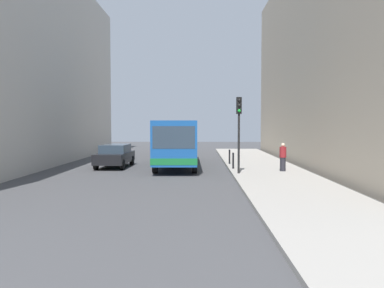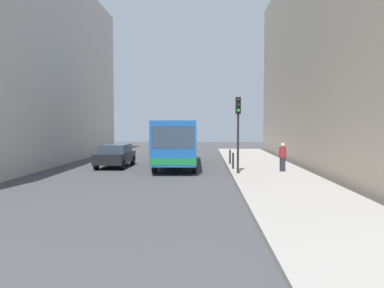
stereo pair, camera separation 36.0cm
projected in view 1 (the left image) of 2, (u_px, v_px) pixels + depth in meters
name	position (u px, v px, depth m)	size (l,w,h in m)	color
ground_plane	(175.00, 172.00, 23.64)	(80.00, 80.00, 0.00)	#424244
sidewalk	(268.00, 171.00, 23.55)	(4.40, 40.00, 0.15)	#9E9991
building_left	(8.00, 62.00, 27.48)	(7.00, 32.00, 14.03)	#BCB7AD
building_right	(351.00, 57.00, 27.08)	(7.00, 32.00, 14.54)	#B2A38C
bus	(177.00, 140.00, 27.19)	(2.77, 11.08, 3.00)	#19519E
car_beside_bus	(115.00, 155.00, 26.41)	(1.96, 4.45, 1.48)	black
traffic_light	(239.00, 120.00, 21.85)	(0.28, 0.33, 4.10)	black
bollard_near	(233.00, 161.00, 24.28)	(0.11, 0.11, 0.95)	black
bollard_mid	(230.00, 157.00, 27.20)	(0.11, 0.11, 0.95)	black
pedestrian_near_signal	(283.00, 157.00, 22.98)	(0.38, 0.38, 1.59)	#26262D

